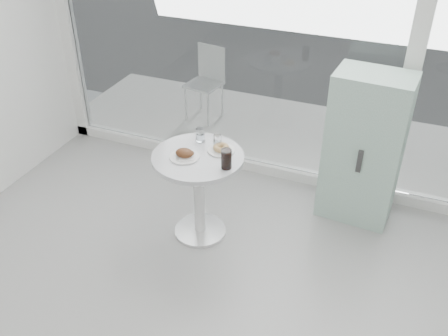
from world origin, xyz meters
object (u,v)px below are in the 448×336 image
at_px(mint_cabinet, 364,148).
at_px(water_tumbler_a, 200,136).
at_px(main_table, 199,179).
at_px(cola_glass, 226,159).
at_px(plate_fritter, 185,154).
at_px(water_tumbler_b, 217,142).
at_px(plate_donut, 221,149).
at_px(patio_chair, 207,78).

height_order(mint_cabinet, water_tumbler_a, mint_cabinet).
distance_m(main_table, water_tumbler_a, 0.35).
bearing_deg(cola_glass, water_tumbler_a, 140.12).
bearing_deg(main_table, plate_fritter, -141.93).
bearing_deg(cola_glass, mint_cabinet, 43.74).
xyz_separation_m(main_table, water_tumbler_b, (0.09, 0.17, 0.27)).
distance_m(plate_donut, water_tumbler_a, 0.23).
bearing_deg(plate_donut, patio_chair, 116.99).
relative_size(main_table, cola_glass, 4.99).
bearing_deg(plate_donut, cola_glass, -58.46).
relative_size(main_table, water_tumbler_a, 6.60).
bearing_deg(mint_cabinet, water_tumbler_b, -146.20).
distance_m(water_tumbler_b, cola_glass, 0.30).
bearing_deg(water_tumbler_a, main_table, -70.83).
xyz_separation_m(mint_cabinet, patio_chair, (-1.94, 1.16, -0.14)).
height_order(water_tumbler_a, water_tumbler_b, water_tumbler_a).
xyz_separation_m(mint_cabinet, water_tumbler_b, (-1.07, -0.61, 0.15)).
height_order(main_table, patio_chair, patio_chair).
relative_size(main_table, plate_fritter, 3.30).
relative_size(mint_cabinet, plate_donut, 6.13).
bearing_deg(plate_donut, water_tumbler_a, 159.95).
relative_size(main_table, patio_chair, 0.92).
bearing_deg(water_tumbler_b, plate_fritter, -126.50).
xyz_separation_m(water_tumbler_b, cola_glass, (0.18, -0.25, 0.03)).
relative_size(mint_cabinet, cola_glass, 8.58).
height_order(plate_fritter, cola_glass, cola_glass).
height_order(main_table, cola_glass, cola_glass).
height_order(patio_chair, water_tumbler_a, same).
relative_size(patio_chair, water_tumbler_b, 7.81).
height_order(water_tumbler_a, cola_glass, cola_glass).
bearing_deg(plate_fritter, main_table, 38.07).
xyz_separation_m(water_tumbler_a, water_tumbler_b, (0.17, -0.04, -0.00)).
xyz_separation_m(plate_fritter, water_tumbler_b, (0.17, 0.23, 0.02)).
distance_m(plate_fritter, plate_donut, 0.29).
bearing_deg(water_tumbler_b, patio_chair, 116.27).
bearing_deg(mint_cabinet, patio_chair, 153.26).
relative_size(water_tumbler_a, water_tumbler_b, 1.09).
distance_m(patio_chair, plate_fritter, 2.14).
distance_m(mint_cabinet, plate_donut, 1.21).
height_order(patio_chair, plate_donut, patio_chair).
relative_size(water_tumbler_a, cola_glass, 0.76).
relative_size(main_table, water_tumbler_b, 7.19).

